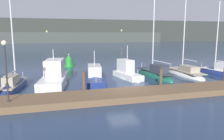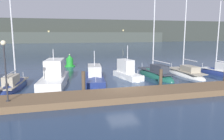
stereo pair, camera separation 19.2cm
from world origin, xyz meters
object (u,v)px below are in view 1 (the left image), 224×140
at_px(sailboat_berth_3, 14,87).
at_px(motorboat_berth_5, 95,80).
at_px(sailboat_berth_7, 155,76).
at_px(dock_lamppost, 5,61).
at_px(motorboat_berth_4, 54,81).
at_px(sailboat_berth_9, 218,73).
at_px(sailboat_berth_8, 185,74).
at_px(motorboat_berth_6, 127,75).
at_px(channel_buoy, 69,62).

bearing_deg(sailboat_berth_3, motorboat_berth_5, 6.40).
bearing_deg(sailboat_berth_7, motorboat_berth_5, -174.05).
height_order(sailboat_berth_7, dock_lamppost, sailboat_berth_7).
xyz_separation_m(motorboat_berth_4, sailboat_berth_9, (18.28, 0.12, -0.22)).
relative_size(sailboat_berth_8, dock_lamppost, 2.40).
distance_m(motorboat_berth_5, motorboat_berth_6, 3.80).
xyz_separation_m(motorboat_berth_5, channel_buoy, (-1.63, 10.97, 0.45)).
xyz_separation_m(sailboat_berth_3, motorboat_berth_6, (10.88, 1.72, 0.17)).
bearing_deg(sailboat_berth_3, channel_buoy, 64.71).
height_order(sailboat_berth_3, sailboat_berth_8, sailboat_berth_3).
bearing_deg(motorboat_berth_4, sailboat_berth_8, 3.53).
xyz_separation_m(sailboat_berth_3, sailboat_berth_7, (14.05, 1.52, -0.00)).
bearing_deg(motorboat_berth_5, motorboat_berth_4, -177.75).
bearing_deg(sailboat_berth_7, dock_lamppost, -152.91).
bearing_deg(sailboat_berth_8, sailboat_berth_7, -179.59).
distance_m(motorboat_berth_6, sailboat_berth_8, 6.96).
height_order(motorboat_berth_5, dock_lamppost, dock_lamppost).
height_order(motorboat_berth_5, sailboat_berth_7, sailboat_berth_7).
distance_m(sailboat_berth_7, sailboat_berth_9, 7.63).
xyz_separation_m(sailboat_berth_3, dock_lamppost, (0.51, -5.41, 2.89)).
bearing_deg(sailboat_berth_7, channel_buoy, 129.60).
bearing_deg(channel_buoy, sailboat_berth_7, -50.40).
relative_size(sailboat_berth_9, channel_buoy, 4.92).
bearing_deg(sailboat_berth_7, motorboat_berth_4, -175.37).
distance_m(motorboat_berth_4, sailboat_berth_9, 18.28).
distance_m(sailboat_berth_7, sailboat_berth_8, 3.78).
relative_size(motorboat_berth_6, dock_lamppost, 1.28).
bearing_deg(motorboat_berth_4, sailboat_berth_7, 4.63).
bearing_deg(dock_lamppost, channel_buoy, 73.61).
bearing_deg(sailboat_berth_7, sailboat_berth_8, 0.41).
height_order(motorboat_berth_4, motorboat_berth_6, motorboat_berth_6).
bearing_deg(motorboat_berth_6, motorboat_berth_4, -171.96).
bearing_deg(sailboat_berth_7, motorboat_berth_6, 176.45).
bearing_deg(motorboat_berth_5, channel_buoy, 98.44).
xyz_separation_m(sailboat_berth_3, sailboat_berth_9, (21.64, 0.78, 0.03)).
xyz_separation_m(motorboat_berth_6, sailboat_berth_8, (6.95, -0.17, -0.16)).
relative_size(sailboat_berth_7, dock_lamppost, 2.65).
relative_size(motorboat_berth_4, sailboat_berth_7, 0.71).
height_order(motorboat_berth_5, sailboat_berth_8, sailboat_berth_8).
xyz_separation_m(motorboat_berth_6, sailboat_berth_7, (3.17, -0.20, -0.17)).
height_order(sailboat_berth_3, motorboat_berth_4, sailboat_berth_3).
bearing_deg(sailboat_berth_3, dock_lamppost, -84.62).
relative_size(motorboat_berth_5, channel_buoy, 3.60).
height_order(motorboat_berth_6, sailboat_berth_7, sailboat_berth_7).
distance_m(sailboat_berth_3, sailboat_berth_7, 14.13).
bearing_deg(channel_buoy, motorboat_berth_6, -62.15).
distance_m(motorboat_berth_5, dock_lamppost, 9.54).
relative_size(sailboat_berth_7, sailboat_berth_9, 1.12).
height_order(motorboat_berth_5, motorboat_berth_6, motorboat_berth_6).
bearing_deg(motorboat_berth_4, motorboat_berth_6, 8.04).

